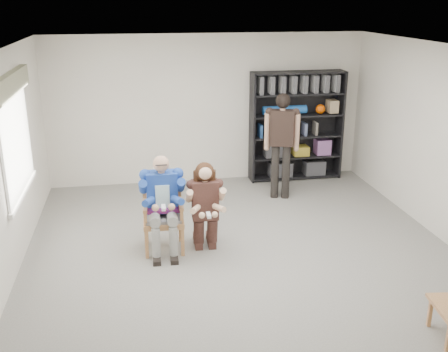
{
  "coord_description": "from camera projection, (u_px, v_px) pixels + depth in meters",
  "views": [
    {
      "loc": [
        -1.41,
        -6.2,
        3.41
      ],
      "look_at": [
        -0.2,
        0.6,
        1.05
      ],
      "focal_mm": 42.0,
      "sensor_mm": 36.0,
      "label": 1
    }
  ],
  "objects": [
    {
      "name": "seated_man",
      "position": [
        163.0,
        204.0,
        7.26
      ],
      "size": [
        0.62,
        0.85,
        1.39
      ],
      "primitive_type": null,
      "rotation": [
        0.0,
        0.0,
        -0.03
      ],
      "color": "#203498",
      "rests_on": "floor"
    },
    {
      "name": "armchair",
      "position": [
        163.0,
        215.0,
        7.31
      ],
      "size": [
        0.64,
        0.62,
        1.07
      ],
      "primitive_type": null,
      "rotation": [
        0.0,
        0.0,
        -0.03
      ],
      "color": "#AB7A39",
      "rests_on": "floor"
    },
    {
      "name": "bookshelf",
      "position": [
        296.0,
        126.0,
        10.11
      ],
      "size": [
        1.8,
        0.38,
        2.1
      ],
      "primitive_type": null,
      "color": "black",
      "rests_on": "floor"
    },
    {
      "name": "standing_man",
      "position": [
        281.0,
        147.0,
        9.13
      ],
      "size": [
        0.64,
        0.48,
        1.87
      ],
      "primitive_type": null,
      "rotation": [
        0.0,
        0.0,
        -0.3
      ],
      "color": "black",
      "rests_on": "floor"
    },
    {
      "name": "floor",
      "position": [
        246.0,
        262.0,
        7.11
      ],
      "size": [
        6.0,
        7.0,
        0.01
      ],
      "primitive_type": "cube",
      "color": "slate",
      "rests_on": "ground"
    },
    {
      "name": "window_left",
      "position": [
        17.0,
        137.0,
        7.02
      ],
      "size": [
        0.16,
        2.0,
        1.75
      ],
      "primitive_type": null,
      "color": "white",
      "rests_on": "room_shell"
    },
    {
      "name": "kneeling_woman",
      "position": [
        205.0,
        208.0,
        7.26
      ],
      "size": [
        0.56,
        0.87,
        1.27
      ],
      "primitive_type": null,
      "rotation": [
        0.0,
        0.0,
        -0.03
      ],
      "color": "#331F18",
      "rests_on": "floor"
    },
    {
      "name": "room_shell",
      "position": [
        248.0,
        164.0,
        6.66
      ],
      "size": [
        6.0,
        7.0,
        2.8
      ],
      "primitive_type": null,
      "color": "white",
      "rests_on": "ground"
    }
  ]
}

